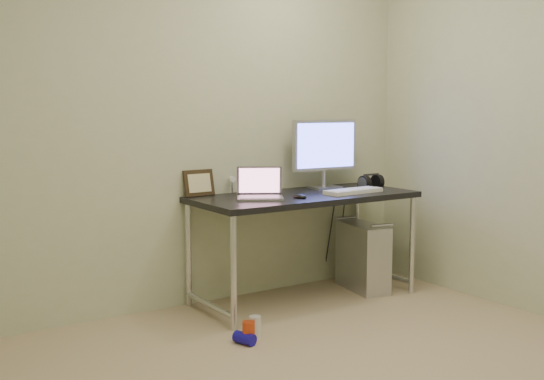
# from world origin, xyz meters

# --- Properties ---
(wall_back) EXTENTS (3.50, 0.02, 2.50)m
(wall_back) POSITION_xyz_m (0.00, 1.75, 1.25)
(wall_back) COLOR beige
(wall_back) RESTS_ON ground
(desk) EXTENTS (1.57, 0.69, 0.75)m
(desk) POSITION_xyz_m (0.68, 1.41, 0.67)
(desk) COLOR black
(desk) RESTS_ON ground
(tower_computer) EXTENTS (0.29, 0.50, 0.52)m
(tower_computer) POSITION_xyz_m (1.20, 1.38, 0.25)
(tower_computer) COLOR #BCBCC1
(tower_computer) RESTS_ON ground
(cable_a) EXTENTS (0.01, 0.16, 0.69)m
(cable_a) POSITION_xyz_m (1.15, 1.70, 0.40)
(cable_a) COLOR black
(cable_a) RESTS_ON ground
(cable_b) EXTENTS (0.02, 0.11, 0.71)m
(cable_b) POSITION_xyz_m (1.24, 1.68, 0.38)
(cable_b) COLOR black
(cable_b) RESTS_ON ground
(can_red) EXTENTS (0.08, 0.08, 0.13)m
(can_red) POSITION_xyz_m (-0.12, 0.85, 0.07)
(can_red) COLOR red
(can_red) RESTS_ON ground
(can_white) EXTENTS (0.09, 0.09, 0.13)m
(can_white) POSITION_xyz_m (-0.03, 0.91, 0.07)
(can_white) COLOR silver
(can_white) RESTS_ON ground
(can_blue) EXTENTS (0.11, 0.14, 0.07)m
(can_blue) POSITION_xyz_m (-0.14, 0.85, 0.04)
(can_blue) COLOR #150EAA
(can_blue) RESTS_ON ground
(laptop) EXTENTS (0.38, 0.36, 0.21)m
(laptop) POSITION_xyz_m (0.31, 1.39, 0.80)
(laptop) COLOR #AAAAB1
(laptop) RESTS_ON desk
(monitor) EXTENTS (0.54, 0.17, 0.51)m
(monitor) POSITION_xyz_m (1.00, 1.59, 1.05)
(monitor) COLOR #AAAAB1
(monitor) RESTS_ON desk
(keyboard) EXTENTS (0.46, 0.18, 0.03)m
(keyboard) POSITION_xyz_m (1.00, 1.27, 0.76)
(keyboard) COLOR white
(keyboard) RESTS_ON desk
(mouse_right) EXTENTS (0.09, 0.13, 0.04)m
(mouse_right) POSITION_xyz_m (1.21, 1.28, 0.77)
(mouse_right) COLOR black
(mouse_right) RESTS_ON desk
(mouse_left) EXTENTS (0.09, 0.11, 0.03)m
(mouse_left) POSITION_xyz_m (0.53, 1.25, 0.77)
(mouse_left) COLOR black
(mouse_left) RESTS_ON desk
(headphones) EXTENTS (0.18, 0.11, 0.12)m
(headphones) POSITION_xyz_m (1.37, 1.49, 0.78)
(headphones) COLOR black
(headphones) RESTS_ON desk
(picture_frame) EXTENTS (0.23, 0.07, 0.18)m
(picture_frame) POSITION_xyz_m (0.03, 1.73, 0.84)
(picture_frame) COLOR black
(picture_frame) RESTS_ON desk
(webcam) EXTENTS (0.04, 0.03, 0.12)m
(webcam) POSITION_xyz_m (0.28, 1.71, 0.84)
(webcam) COLOR silver
(webcam) RESTS_ON desk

